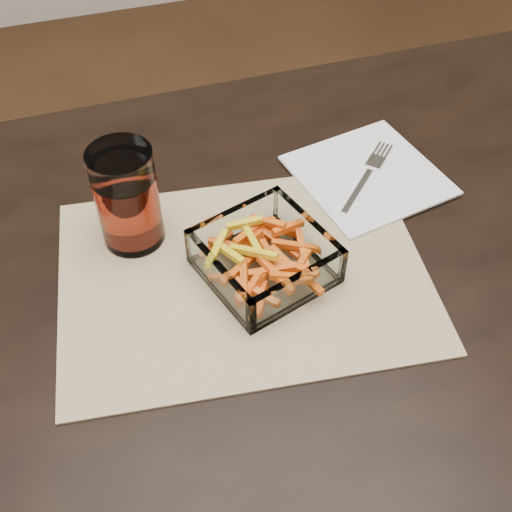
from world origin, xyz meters
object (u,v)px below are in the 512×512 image
Objects in this scene: dining_table at (337,313)px; glass_bowl at (265,259)px; fork at (368,174)px; tumbler at (128,200)px.

glass_bowl is (-0.09, 0.03, 0.11)m from dining_table.
glass_bowl is 1.36× the size of fork.
tumbler reaches higher than fork.
tumbler reaches higher than glass_bowl.
glass_bowl is at bearing -102.43° from fork.
tumbler is at bearing -132.15° from fork.
tumbler is (-0.24, 0.14, 0.15)m from dining_table.
fork is at bearing 32.24° from glass_bowl.
dining_table is at bearing -16.53° from glass_bowl.
glass_bowl is 1.27× the size of tumbler.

